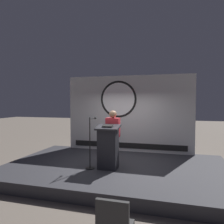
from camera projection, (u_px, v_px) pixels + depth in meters
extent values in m
plane|color=#6B6056|center=(116.00, 175.00, 6.28)|extent=(40.00, 40.00, 0.00)
cube|color=#333338|center=(116.00, 170.00, 6.27)|extent=(6.40, 4.00, 0.30)
cube|color=silver|center=(128.00, 114.00, 7.98)|extent=(4.70, 0.10, 2.81)
cylinder|color=black|center=(118.00, 99.00, 8.00)|extent=(1.37, 0.02, 1.37)
cylinder|color=white|center=(118.00, 99.00, 8.00)|extent=(1.22, 0.02, 1.22)
cube|color=black|center=(128.00, 145.00, 7.98)|extent=(4.23, 0.02, 0.20)
cube|color=#26262B|center=(108.00, 148.00, 5.90)|extent=(0.52, 0.40, 1.12)
cube|color=#26262B|center=(108.00, 127.00, 5.87)|extent=(0.64, 0.50, 0.14)
cube|color=black|center=(108.00, 126.00, 5.85)|extent=(0.28, 0.20, 0.06)
cylinder|color=black|center=(113.00, 150.00, 6.37)|extent=(0.26, 0.26, 0.81)
cube|color=red|center=(113.00, 127.00, 6.34)|extent=(0.40, 0.24, 0.56)
sphere|color=#997051|center=(113.00, 114.00, 6.32)|extent=(0.22, 0.22, 0.22)
cylinder|color=black|center=(90.00, 168.00, 5.91)|extent=(0.24, 0.24, 0.02)
cylinder|color=black|center=(90.00, 143.00, 5.88)|extent=(0.03, 0.03, 1.42)
cylinder|color=black|center=(93.00, 119.00, 6.06)|extent=(0.02, 0.44, 0.02)
sphere|color=#262626|center=(95.00, 118.00, 6.27)|extent=(0.07, 0.07, 0.07)
cube|color=#333333|center=(112.00, 217.00, 2.73)|extent=(0.44, 0.06, 0.44)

